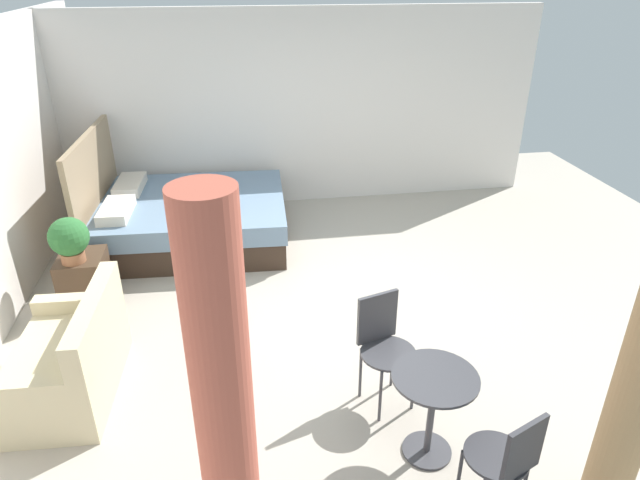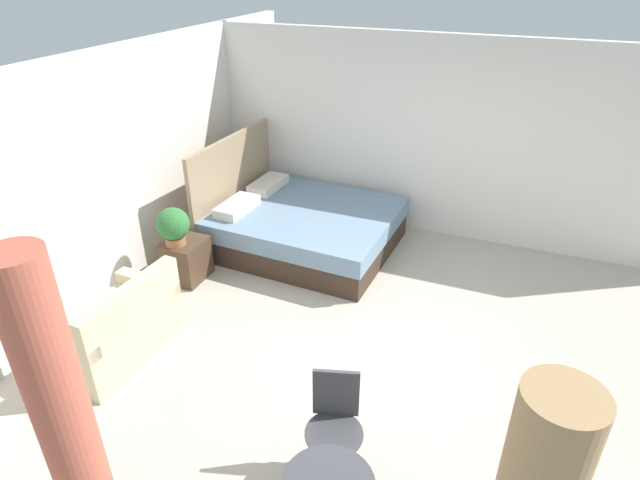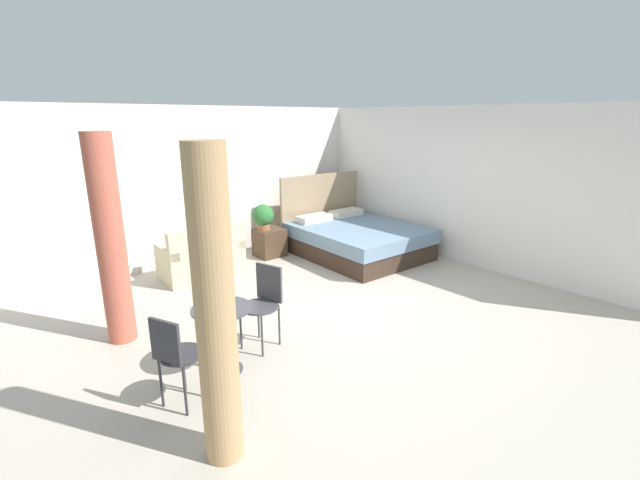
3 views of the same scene
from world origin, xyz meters
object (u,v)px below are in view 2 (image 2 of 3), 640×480
object	(u,v)px
couch	(117,330)
cafe_chair_near_window	(335,417)
nightstand	(186,260)
potted_plant	(173,225)
bed	(301,225)

from	to	relation	value
couch	cafe_chair_near_window	xyz separation A→B (m)	(-0.45, -2.43, 0.26)
couch	nightstand	world-z (taller)	couch
couch	cafe_chair_near_window	bearing A→B (deg)	-100.58
potted_plant	cafe_chair_near_window	bearing A→B (deg)	-123.87
couch	nightstand	size ratio (longest dim) A/B	2.49
nightstand	potted_plant	xyz separation A→B (m)	(-0.10, 0.03, 0.50)
nightstand	cafe_chair_near_window	distance (m)	3.24
potted_plant	cafe_chair_near_window	size ratio (longest dim) A/B	0.51
bed	couch	distance (m)	2.78
nightstand	cafe_chair_near_window	bearing A→B (deg)	-125.63
bed	nightstand	size ratio (longest dim) A/B	4.66
bed	cafe_chair_near_window	size ratio (longest dim) A/B	2.59
cafe_chair_near_window	couch	bearing A→B (deg)	79.42
bed	couch	xyz separation A→B (m)	(-2.67, 0.78, -0.02)
nightstand	potted_plant	bearing A→B (deg)	163.67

